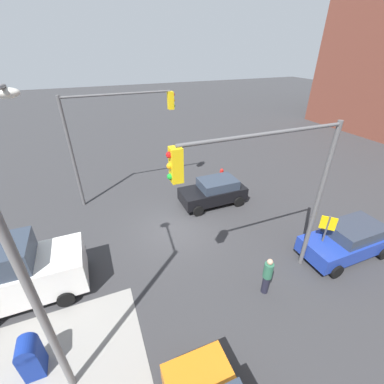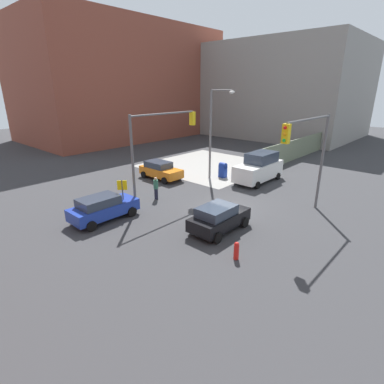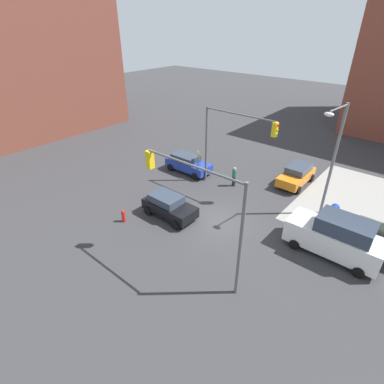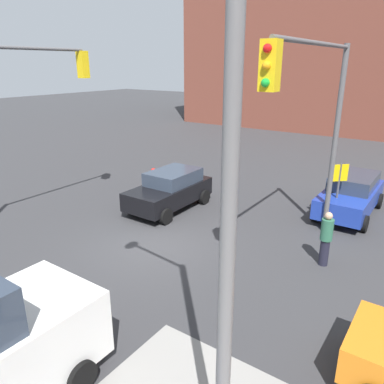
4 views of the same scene
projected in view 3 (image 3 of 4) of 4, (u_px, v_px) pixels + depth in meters
The scene contains 12 objects.
ground_plane at pixel (217, 221), 21.12m from camera, with size 120.00×120.00×0.00m, color #333335.
traffic_signal_nw_corner at pixel (231, 135), 22.95m from camera, with size 6.21×0.36×6.50m.
traffic_signal_se_corner at pixel (201, 200), 14.65m from camera, with size 6.29×0.36×6.50m.
street_lamp_corner at pixel (333, 155), 19.50m from camera, with size 0.66×2.66×8.00m.
warning_sign_two_way at pixel (198, 160), 26.37m from camera, with size 0.48×0.48×2.40m.
mailbox_blue at pixel (333, 214), 20.59m from camera, with size 0.56×0.64×1.43m.
fire_hydrant at pixel (123, 216), 20.89m from camera, with size 0.26×0.26×0.94m.
hatchback_blue at pixel (188, 163), 27.71m from camera, with size 4.34×2.02×1.62m.
sedan_black at pixel (169, 206), 21.35m from camera, with size 3.99×2.02×1.62m.
hatchback_orange at pixel (297, 175), 25.63m from camera, with size 2.02×4.25×1.62m.
van_white_delivery at pixel (336, 237), 17.59m from camera, with size 5.40×2.32×2.62m.
pedestrian_crossing at pixel (234, 176), 25.24m from camera, with size 0.36×0.36×1.74m.
Camera 3 is at (9.81, -14.33, 12.32)m, focal length 28.00 mm.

